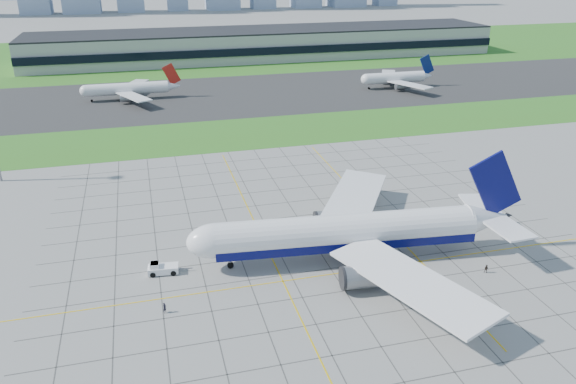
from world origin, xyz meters
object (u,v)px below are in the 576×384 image
object	(u,v)px
crew_far	(486,269)
distant_jet_1	(129,89)
pushback_tug	(162,268)
distant_jet_2	(396,78)
airliner	(348,232)
crew_near	(165,308)

from	to	relation	value
crew_far	distant_jet_1	distance (m)	169.54
pushback_tug	distant_jet_2	xyz separation A→B (m)	(109.77, 132.81, 3.46)
airliner	crew_far	distance (m)	26.81
airliner	crew_far	xyz separation A→B (m)	(23.47, -12.00, -4.89)
crew_far	distant_jet_1	world-z (taller)	distant_jet_1
crew_near	distant_jet_1	world-z (taller)	distant_jet_1
crew_far	distant_jet_2	distance (m)	156.95
distant_jet_1	distant_jet_2	distance (m)	114.87
pushback_tug	distant_jet_1	size ratio (longest dim) A/B	0.20
airliner	pushback_tug	bearing A→B (deg)	179.70
pushback_tug	distant_jet_2	bearing A→B (deg)	56.15
distant_jet_2	distant_jet_1	bearing A→B (deg)	175.87
distant_jet_2	pushback_tug	bearing A→B (deg)	-129.57
crew_near	distant_jet_1	size ratio (longest dim) A/B	0.04
airliner	distant_jet_2	world-z (taller)	airliner
crew_far	pushback_tug	bearing A→B (deg)	-156.76
crew_far	distant_jet_2	world-z (taller)	distant_jet_2
distant_jet_1	crew_far	bearing A→B (deg)	-67.75
airliner	pushback_tug	distance (m)	36.40
crew_near	distant_jet_2	bearing A→B (deg)	3.48
pushback_tug	distant_jet_2	world-z (taller)	distant_jet_2
crew_near	crew_far	distance (m)	59.68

